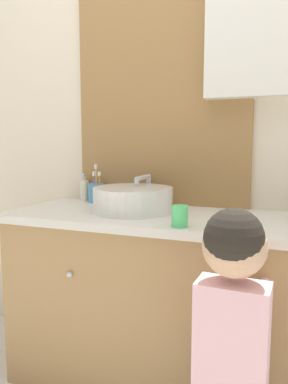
# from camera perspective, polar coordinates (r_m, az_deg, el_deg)

# --- Properties ---
(wall_back) EXTENTS (3.20, 0.18, 2.50)m
(wall_back) POSITION_cam_1_polar(r_m,az_deg,el_deg) (1.88, 6.38, 13.24)
(wall_back) COLOR beige
(wall_back) RESTS_ON ground_plane
(vanity_counter) EXTENTS (1.36, 0.55, 0.79)m
(vanity_counter) POSITION_cam_1_polar(r_m,az_deg,el_deg) (1.74, 2.69, -16.17)
(vanity_counter) COLOR #A37A4C
(vanity_counter) RESTS_ON ground_plane
(sink_basin) EXTENTS (0.36, 0.40, 0.15)m
(sink_basin) POSITION_cam_1_polar(r_m,az_deg,el_deg) (1.67, -1.63, -1.06)
(sink_basin) COLOR silver
(sink_basin) RESTS_ON vanity_counter
(toothbrush_holder) EXTENTS (0.08, 0.08, 0.20)m
(toothbrush_holder) POSITION_cam_1_polar(r_m,az_deg,el_deg) (1.95, -7.29, -0.06)
(toothbrush_holder) COLOR #4C93C6
(toothbrush_holder) RESTS_ON vanity_counter
(soap_dispenser) EXTENTS (0.05, 0.05, 0.15)m
(soap_dispenser) POSITION_cam_1_polar(r_m,az_deg,el_deg) (2.02, -9.05, 0.32)
(soap_dispenser) COLOR beige
(soap_dispenser) RESTS_ON vanity_counter
(child_figure) EXTENTS (0.22, 0.45, 0.91)m
(child_figure) POSITION_cam_1_polar(r_m,az_deg,el_deg) (1.19, 13.37, -18.75)
(child_figure) COLOR slate
(child_figure) RESTS_ON ground_plane
(drinking_cup) EXTENTS (0.06, 0.06, 0.08)m
(drinking_cup) POSITION_cam_1_polar(r_m,az_deg,el_deg) (1.38, 5.48, -3.68)
(drinking_cup) COLOR #4CC670
(drinking_cup) RESTS_ON vanity_counter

